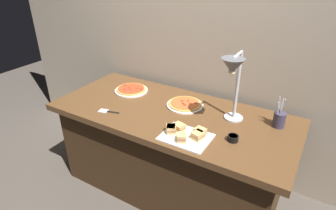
{
  "coord_description": "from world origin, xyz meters",
  "views": [
    {
      "loc": [
        0.95,
        -1.66,
        1.82
      ],
      "look_at": [
        -0.03,
        0.0,
        0.81
      ],
      "focal_mm": 30.08,
      "sensor_mm": 36.0,
      "label": 1
    }
  ],
  "objects_px": {
    "pizza_plate_front": "(185,104)",
    "serving_spatula": "(108,111)",
    "sandwich_platter": "(185,134)",
    "heat_lamp": "(233,73)",
    "sauce_cup_near": "(233,138)",
    "utensil_holder": "(279,119)",
    "pizza_plate_center": "(131,90)"
  },
  "relations": [
    {
      "from": "pizza_plate_front",
      "to": "serving_spatula",
      "type": "distance_m",
      "value": 0.61
    },
    {
      "from": "sandwich_platter",
      "to": "heat_lamp",
      "type": "bearing_deg",
      "value": 53.73
    },
    {
      "from": "heat_lamp",
      "to": "pizza_plate_front",
      "type": "distance_m",
      "value": 0.58
    },
    {
      "from": "sauce_cup_near",
      "to": "serving_spatula",
      "type": "height_order",
      "value": "sauce_cup_near"
    },
    {
      "from": "sandwich_platter",
      "to": "utensil_holder",
      "type": "height_order",
      "value": "utensil_holder"
    },
    {
      "from": "heat_lamp",
      "to": "pizza_plate_center",
      "type": "distance_m",
      "value": 1.04
    },
    {
      "from": "heat_lamp",
      "to": "utensil_holder",
      "type": "relative_size",
      "value": 2.25
    },
    {
      "from": "heat_lamp",
      "to": "serving_spatula",
      "type": "relative_size",
      "value": 3.0
    },
    {
      "from": "heat_lamp",
      "to": "pizza_plate_front",
      "type": "relative_size",
      "value": 1.76
    },
    {
      "from": "pizza_plate_front",
      "to": "pizza_plate_center",
      "type": "distance_m",
      "value": 0.55
    },
    {
      "from": "heat_lamp",
      "to": "sauce_cup_near",
      "type": "bearing_deg",
      "value": -58.42
    },
    {
      "from": "pizza_plate_front",
      "to": "sauce_cup_near",
      "type": "relative_size",
      "value": 4.14
    },
    {
      "from": "heat_lamp",
      "to": "sauce_cup_near",
      "type": "xyz_separation_m",
      "value": [
        0.09,
        -0.15,
        -0.38
      ]
    },
    {
      "from": "sandwich_platter",
      "to": "utensil_holder",
      "type": "distance_m",
      "value": 0.68
    },
    {
      "from": "pizza_plate_front",
      "to": "serving_spatula",
      "type": "xyz_separation_m",
      "value": [
        -0.47,
        -0.4,
        -0.01
      ]
    },
    {
      "from": "sauce_cup_near",
      "to": "sandwich_platter",
      "type": "bearing_deg",
      "value": -157.84
    },
    {
      "from": "heat_lamp",
      "to": "serving_spatula",
      "type": "xyz_separation_m",
      "value": [
        -0.87,
        -0.27,
        -0.4
      ]
    },
    {
      "from": "pizza_plate_center",
      "to": "sandwich_platter",
      "type": "relative_size",
      "value": 0.91
    },
    {
      "from": "pizza_plate_center",
      "to": "sauce_cup_near",
      "type": "xyz_separation_m",
      "value": [
        1.05,
        -0.28,
        0.01
      ]
    },
    {
      "from": "pizza_plate_center",
      "to": "serving_spatula",
      "type": "distance_m",
      "value": 0.41
    },
    {
      "from": "sauce_cup_near",
      "to": "serving_spatula",
      "type": "xyz_separation_m",
      "value": [
        -0.97,
        -0.12,
        -0.02
      ]
    },
    {
      "from": "sandwich_platter",
      "to": "pizza_plate_front",
      "type": "bearing_deg",
      "value": 117.26
    },
    {
      "from": "sandwich_platter",
      "to": "utensil_holder",
      "type": "relative_size",
      "value": 1.4
    },
    {
      "from": "heat_lamp",
      "to": "sauce_cup_near",
      "type": "relative_size",
      "value": 7.28
    },
    {
      "from": "heat_lamp",
      "to": "pizza_plate_center",
      "type": "bearing_deg",
      "value": 172.12
    },
    {
      "from": "sandwich_platter",
      "to": "serving_spatula",
      "type": "xyz_separation_m",
      "value": [
        -0.67,
        0.0,
        -0.02
      ]
    },
    {
      "from": "pizza_plate_front",
      "to": "utensil_holder",
      "type": "height_order",
      "value": "utensil_holder"
    },
    {
      "from": "utensil_holder",
      "to": "serving_spatula",
      "type": "height_order",
      "value": "utensil_holder"
    },
    {
      "from": "utensil_holder",
      "to": "serving_spatula",
      "type": "xyz_separation_m",
      "value": [
        -1.18,
        -0.45,
        -0.06
      ]
    },
    {
      "from": "pizza_plate_center",
      "to": "sandwich_platter",
      "type": "height_order",
      "value": "sandwich_platter"
    },
    {
      "from": "pizza_plate_center",
      "to": "utensil_holder",
      "type": "relative_size",
      "value": 1.27
    },
    {
      "from": "pizza_plate_front",
      "to": "sauce_cup_near",
      "type": "bearing_deg",
      "value": -29.17
    }
  ]
}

